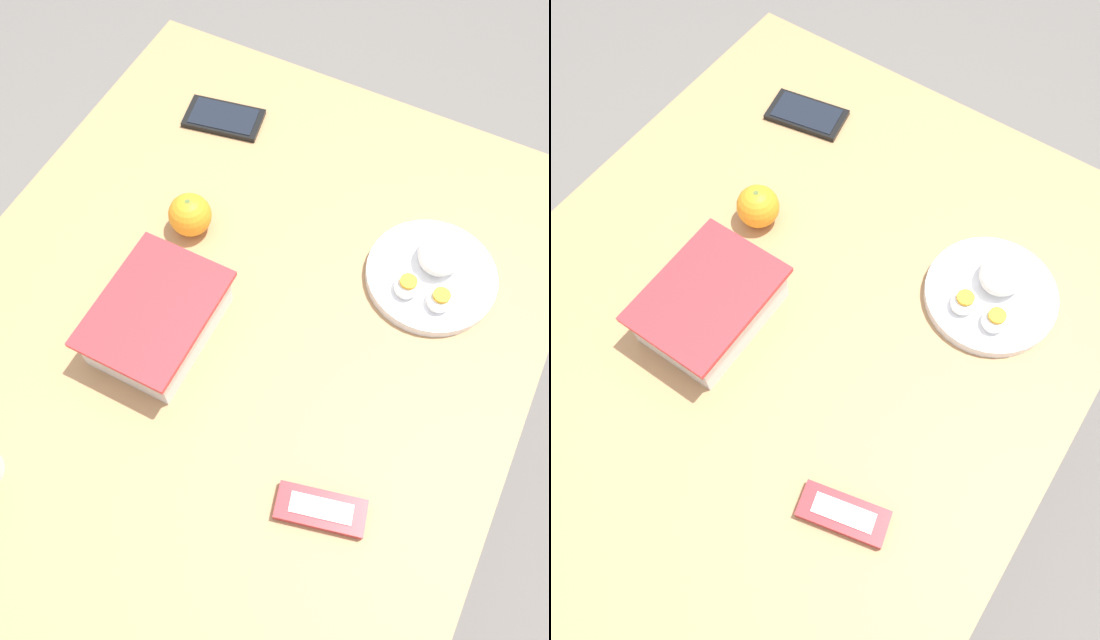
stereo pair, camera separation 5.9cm
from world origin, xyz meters
TOP-DOWN VIEW (x-y plane):
  - ground_plane at (0.00, 0.00)m, footprint 10.00×10.00m
  - table at (0.00, 0.00)m, footprint 1.12×0.93m
  - food_container at (-0.08, 0.09)m, footprint 0.22×0.16m
  - orange_fruit at (0.12, 0.15)m, footprint 0.07×0.07m
  - rice_plate at (0.21, -0.25)m, footprint 0.21×0.21m
  - candy_bar at (-0.21, -0.25)m, footprint 0.08×0.13m
  - cell_phone at (0.36, 0.22)m, footprint 0.10×0.16m

SIDE VIEW (x-z plane):
  - ground_plane at x=0.00m, z-range 0.00..0.00m
  - table at x=0.00m, z-range 0.27..1.00m
  - cell_phone at x=0.36m, z-range 0.72..0.73m
  - candy_bar at x=-0.21m, z-range 0.72..0.74m
  - rice_plate at x=0.21m, z-range 0.71..0.77m
  - food_container at x=-0.08m, z-range 0.72..0.80m
  - orange_fruit at x=0.12m, z-range 0.72..0.79m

